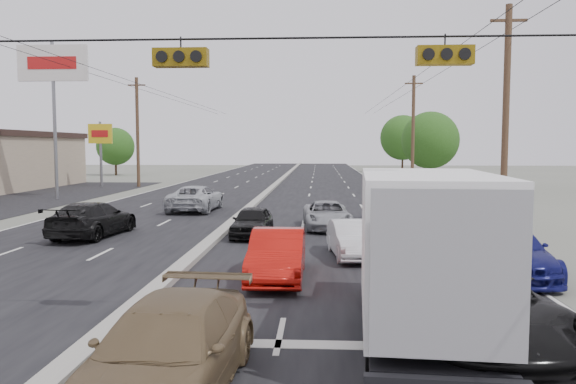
# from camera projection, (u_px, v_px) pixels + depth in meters

# --- Properties ---
(ground) EXTENTS (200.00, 200.00, 0.00)m
(ground) POSITION_uv_depth(u_px,v_px,m) (112.00, 333.00, 11.30)
(ground) COLOR #606356
(ground) RESTS_ON ground
(road_surface) EXTENTS (20.00, 160.00, 0.02)m
(road_surface) POSITION_uv_depth(u_px,v_px,m) (262.00, 197.00, 41.15)
(road_surface) COLOR black
(road_surface) RESTS_ON ground
(center_median) EXTENTS (0.50, 160.00, 0.20)m
(center_median) POSITION_uv_depth(u_px,v_px,m) (262.00, 196.00, 41.14)
(center_median) COLOR gray
(center_median) RESTS_ON ground
(utility_pole_left_c) EXTENTS (1.60, 0.30, 10.00)m
(utility_pole_left_c) POSITION_uv_depth(u_px,v_px,m) (138.00, 131.00, 51.38)
(utility_pole_left_c) COLOR #422D1E
(utility_pole_left_c) RESTS_ON ground
(utility_pole_right_b) EXTENTS (1.60, 0.30, 10.00)m
(utility_pole_right_b) POSITION_uv_depth(u_px,v_px,m) (506.00, 116.00, 25.11)
(utility_pole_right_b) COLOR #422D1E
(utility_pole_right_b) RESTS_ON ground
(utility_pole_right_c) EXTENTS (1.60, 0.30, 10.00)m
(utility_pole_right_c) POSITION_uv_depth(u_px,v_px,m) (413.00, 131.00, 49.99)
(utility_pole_right_c) COLOR #422D1E
(utility_pole_right_c) RESTS_ON ground
(traffic_signals) EXTENTS (25.00, 0.30, 0.54)m
(traffic_signals) POSITION_uv_depth(u_px,v_px,m) (176.00, 56.00, 10.77)
(traffic_signals) COLOR black
(traffic_signals) RESTS_ON ground
(pole_sign_billboard) EXTENTS (5.00, 0.25, 11.00)m
(pole_sign_billboard) POSITION_uv_depth(u_px,v_px,m) (53.00, 73.00, 39.24)
(pole_sign_billboard) COLOR slate
(pole_sign_billboard) RESTS_ON ground
(pole_sign_far) EXTENTS (2.20, 0.25, 6.00)m
(pole_sign_far) POSITION_uv_depth(u_px,v_px,m) (100.00, 139.00, 51.63)
(pole_sign_far) COLOR slate
(pole_sign_far) RESTS_ON ground
(tree_left_far) EXTENTS (4.80, 4.80, 6.12)m
(tree_left_far) POSITION_uv_depth(u_px,v_px,m) (115.00, 146.00, 71.92)
(tree_left_far) COLOR #382619
(tree_left_far) RESTS_ON ground
(tree_right_mid) EXTENTS (5.60, 5.60, 7.14)m
(tree_right_mid) POSITION_uv_depth(u_px,v_px,m) (430.00, 140.00, 54.89)
(tree_right_mid) COLOR #382619
(tree_right_mid) RESTS_ON ground
(tree_right_far) EXTENTS (6.40, 6.40, 8.16)m
(tree_right_far) POSITION_uv_depth(u_px,v_px,m) (403.00, 138.00, 79.66)
(tree_right_far) COLOR #382619
(tree_right_far) RESTS_ON ground
(box_truck) EXTENTS (2.67, 6.57, 3.27)m
(box_truck) POSITION_uv_depth(u_px,v_px,m) (422.00, 253.00, 10.91)
(box_truck) COLOR black
(box_truck) RESTS_ON ground
(tan_sedan) EXTENTS (2.29, 4.97, 1.41)m
(tan_sedan) POSITION_uv_depth(u_px,v_px,m) (168.00, 352.00, 8.33)
(tan_sedan) COLOR brown
(tan_sedan) RESTS_ON ground
(red_sedan) EXTENTS (1.48, 4.21, 1.39)m
(red_sedan) POSITION_uv_depth(u_px,v_px,m) (277.00, 256.00, 15.74)
(red_sedan) COLOR #BC120B
(red_sedan) RESTS_ON ground
(black_suv) EXTENTS (3.28, 5.92, 1.57)m
(black_suv) POSITION_uv_depth(u_px,v_px,m) (468.00, 302.00, 10.68)
(black_suv) COLOR black
(black_suv) RESTS_ON ground
(queue_car_a) EXTENTS (1.64, 3.74, 1.25)m
(queue_car_a) POSITION_uv_depth(u_px,v_px,m) (252.00, 222.00, 23.21)
(queue_car_a) COLOR black
(queue_car_a) RESTS_ON ground
(queue_car_b) EXTENTS (1.71, 3.83, 1.22)m
(queue_car_b) POSITION_uv_depth(u_px,v_px,m) (352.00, 240.00, 18.92)
(queue_car_b) COLOR silver
(queue_car_b) RESTS_ON ground
(queue_car_c) EXTENTS (2.33, 4.57, 1.23)m
(queue_car_c) POSITION_uv_depth(u_px,v_px,m) (327.00, 215.00, 25.49)
(queue_car_c) COLOR #939599
(queue_car_c) RESTS_ON ground
(queue_car_d) EXTENTS (2.10, 4.91, 1.41)m
(queue_car_d) POSITION_uv_depth(u_px,v_px,m) (506.00, 252.00, 16.27)
(queue_car_d) COLOR navy
(queue_car_d) RESTS_ON ground
(queue_car_e) EXTENTS (2.40, 4.68, 1.52)m
(queue_car_e) POSITION_uv_depth(u_px,v_px,m) (442.00, 222.00, 22.30)
(queue_car_e) COLOR maroon
(queue_car_e) RESTS_ON ground
(oncoming_near) EXTENTS (2.51, 5.17, 1.45)m
(oncoming_near) POSITION_uv_depth(u_px,v_px,m) (93.00, 220.00, 23.21)
(oncoming_near) COLOR black
(oncoming_near) RESTS_ON ground
(oncoming_far) EXTENTS (2.62, 5.37, 1.47)m
(oncoming_far) POSITION_uv_depth(u_px,v_px,m) (196.00, 198.00, 32.45)
(oncoming_far) COLOR #B1B4B9
(oncoming_far) RESTS_ON ground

